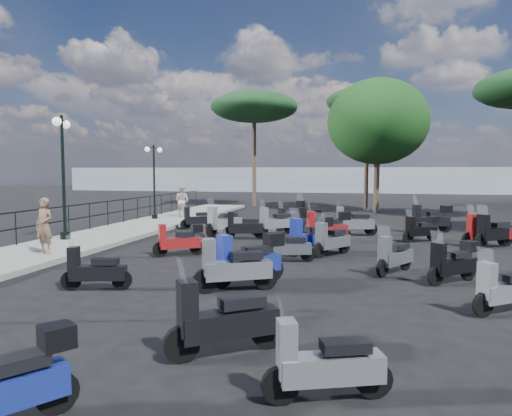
% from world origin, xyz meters
% --- Properties ---
extents(ground, '(120.00, 120.00, 0.00)m').
position_xyz_m(ground, '(0.00, 0.00, 0.00)').
color(ground, black).
rests_on(ground, ground).
extents(sidewalk, '(3.00, 30.00, 0.15)m').
position_xyz_m(sidewalk, '(-6.50, 3.00, 0.07)').
color(sidewalk, slate).
rests_on(sidewalk, ground).
extents(railing, '(0.04, 26.04, 1.10)m').
position_xyz_m(railing, '(-7.80, 2.80, 0.90)').
color(railing, black).
rests_on(railing, sidewalk).
extents(lamp_post_1, '(0.62, 1.23, 4.35)m').
position_xyz_m(lamp_post_1, '(-7.12, 0.94, 2.63)').
color(lamp_post_1, black).
rests_on(lamp_post_1, sidewalk).
extents(lamp_post_2, '(0.55, 1.04, 3.71)m').
position_xyz_m(lamp_post_2, '(-7.14, 8.13, 2.27)').
color(lamp_post_2, black).
rests_on(lamp_post_2, sidewalk).
extents(woman, '(0.66, 0.49, 1.64)m').
position_xyz_m(woman, '(-5.88, -1.70, 0.97)').
color(woman, brown).
rests_on(woman, sidewalk).
extents(pedestrian_far, '(0.97, 0.86, 1.67)m').
position_xyz_m(pedestrian_far, '(-6.17, 9.42, 0.98)').
color(pedestrian_far, '#C6ADA7').
rests_on(pedestrian_far, sidewalk).
extents(scooter_0, '(1.48, 0.64, 1.20)m').
position_xyz_m(scooter_0, '(-2.45, -4.52, 0.42)').
color(scooter_0, black).
rests_on(scooter_0, ground).
extents(scooter_1, '(1.38, 0.97, 1.24)m').
position_xyz_m(scooter_1, '(-2.24, -0.36, 0.47)').
color(scooter_1, black).
rests_on(scooter_1, ground).
extents(scooter_2, '(1.63, 0.73, 1.33)m').
position_xyz_m(scooter_2, '(-1.20, 3.30, 0.46)').
color(scooter_2, black).
rests_on(scooter_2, ground).
extents(scooter_3, '(1.17, 1.62, 1.49)m').
position_xyz_m(scooter_3, '(-2.27, 4.18, 0.52)').
color(scooter_3, black).
rests_on(scooter_3, ground).
extents(scooter_4, '(1.40, 0.96, 1.27)m').
position_xyz_m(scooter_4, '(-3.95, 5.74, 0.44)').
color(scooter_4, black).
rests_on(scooter_4, ground).
extents(scooter_5, '(1.67, 1.04, 1.46)m').
position_xyz_m(scooter_5, '(0.49, -3.95, 0.51)').
color(scooter_5, black).
rests_on(scooter_5, ground).
extents(scooter_6, '(1.48, 1.42, 1.49)m').
position_xyz_m(scooter_6, '(0.66, -3.29, 0.56)').
color(scooter_6, black).
rests_on(scooter_6, ground).
extents(scooter_7, '(1.48, 0.64, 1.21)m').
position_xyz_m(scooter_7, '(1.09, -0.55, 0.42)').
color(scooter_7, black).
rests_on(scooter_7, ground).
extents(scooter_8, '(1.19, 1.25, 1.25)m').
position_xyz_m(scooter_8, '(0.12, 6.43, 0.47)').
color(scooter_8, black).
rests_on(scooter_8, ground).
extents(scooter_10, '(1.49, 1.14, 1.41)m').
position_xyz_m(scooter_10, '(1.29, -7.23, 0.49)').
color(scooter_10, black).
rests_on(scooter_10, ground).
extents(scooter_11, '(1.29, 1.54, 1.46)m').
position_xyz_m(scooter_11, '(1.59, 0.77, 0.55)').
color(scooter_11, black).
rests_on(scooter_11, ground).
extents(scooter_12, '(1.74, 0.88, 1.44)m').
position_xyz_m(scooter_12, '(1.90, 3.30, 0.54)').
color(scooter_12, black).
rests_on(scooter_12, ground).
extents(scooter_13, '(1.44, 1.23, 1.42)m').
position_xyz_m(scooter_13, '(-0.29, 4.89, 0.49)').
color(scooter_13, black).
rests_on(scooter_13, ground).
extents(scooter_14, '(1.15, 1.58, 1.46)m').
position_xyz_m(scooter_14, '(0.53, 9.12, 0.51)').
color(scooter_14, black).
rests_on(scooter_14, ground).
extents(scooter_15, '(1.44, 0.72, 1.19)m').
position_xyz_m(scooter_15, '(2.76, -8.18, 0.41)').
color(scooter_15, black).
rests_on(scooter_15, ground).
extents(scooter_16, '(1.25, 1.14, 1.23)m').
position_xyz_m(scooter_16, '(5.17, -2.09, 0.46)').
color(scooter_16, black).
rests_on(scooter_16, ground).
extents(scooter_17, '(0.96, 1.38, 1.25)m').
position_xyz_m(scooter_17, '(3.92, -1.40, 0.44)').
color(scooter_17, black).
rests_on(scooter_17, ground).
extents(scooter_18, '(1.05, 1.44, 1.33)m').
position_xyz_m(scooter_18, '(2.24, 0.66, 0.46)').
color(scooter_18, black).
rests_on(scooter_18, ground).
extents(scooter_19, '(1.32, 0.96, 1.20)m').
position_xyz_m(scooter_19, '(5.21, 4.21, 0.45)').
color(scooter_19, black).
rests_on(scooter_19, ground).
extents(scooter_20, '(1.83, 0.74, 1.47)m').
position_xyz_m(scooter_20, '(2.78, 5.26, 0.51)').
color(scooter_20, black).
rests_on(scooter_20, ground).
extents(scooter_22, '(1.29, 1.01, 1.23)m').
position_xyz_m(scooter_22, '(5.64, -4.28, 0.43)').
color(scooter_22, black).
rests_on(scooter_22, ground).
extents(scooter_24, '(1.73, 0.85, 1.43)m').
position_xyz_m(scooter_24, '(7.22, 3.54, 0.50)').
color(scooter_24, black).
rests_on(scooter_24, ground).
extents(scooter_25, '(1.49, 1.25, 1.46)m').
position_xyz_m(scooter_25, '(7.41, 3.40, 0.51)').
color(scooter_25, black).
rests_on(scooter_25, ground).
extents(scooter_26, '(1.82, 0.88, 1.49)m').
position_xyz_m(scooter_26, '(5.90, 6.87, 0.56)').
color(scooter_26, black).
rests_on(scooter_26, ground).
extents(broadleaf_tree, '(6.15, 6.15, 8.19)m').
position_xyz_m(broadleaf_tree, '(3.95, 16.05, 5.57)').
color(broadleaf_tree, '#38281E').
rests_on(broadleaf_tree, ground).
extents(pine_0, '(5.42, 5.42, 8.08)m').
position_xyz_m(pine_0, '(3.34, 18.11, 7.09)').
color(pine_0, '#38281E').
rests_on(pine_0, ground).
extents(pine_2, '(6.28, 6.28, 8.24)m').
position_xyz_m(pine_2, '(-4.56, 19.12, 7.12)').
color(pine_2, '#38281E').
rests_on(pine_2, ground).
extents(distant_hills, '(70.00, 8.00, 3.00)m').
position_xyz_m(distant_hills, '(0.00, 45.00, 1.50)').
color(distant_hills, gray).
rests_on(distant_hills, ground).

